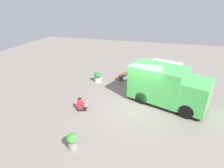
% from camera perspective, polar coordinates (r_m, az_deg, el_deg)
% --- Properties ---
extents(ground_plane, '(40.00, 40.00, 0.00)m').
position_cam_1_polar(ground_plane, '(12.02, 8.45, -6.60)').
color(ground_plane, gray).
extents(food_truck, '(3.94, 5.27, 2.43)m').
position_cam_1_polar(food_truck, '(12.12, 16.90, -0.90)').
color(food_truck, '#4FCE59').
rests_on(food_truck, ground_plane).
extents(person_customer, '(0.55, 0.80, 0.87)m').
position_cam_1_polar(person_customer, '(11.39, -9.83, -6.66)').
color(person_customer, black).
rests_on(person_customer, ground_plane).
extents(planter_flowering_near, '(0.61, 0.61, 0.83)m').
position_cam_1_polar(planter_flowering_near, '(15.15, -4.50, 2.35)').
color(planter_flowering_near, silver).
rests_on(planter_flowering_near, ground_plane).
extents(planter_flowering_far, '(0.52, 0.52, 0.77)m').
position_cam_1_polar(planter_flowering_far, '(8.80, -12.47, -17.17)').
color(planter_flowering_far, gray).
rests_on(planter_flowering_far, ground_plane).
extents(plaza_bench, '(1.90, 1.11, 0.49)m').
position_cam_1_polar(plaza_bench, '(15.83, 4.53, 3.14)').
color(plaza_bench, brown).
rests_on(plaza_bench, ground_plane).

